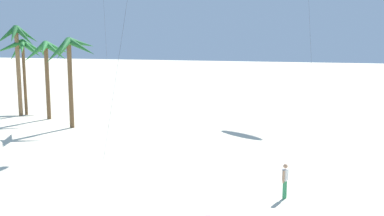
{
  "coord_description": "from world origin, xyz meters",
  "views": [
    {
      "loc": [
        9.04,
        4.87,
        7.19
      ],
      "look_at": [
        3.07,
        22.94,
        4.25
      ],
      "focal_mm": 41.8,
      "sensor_mm": 36.0,
      "label": 1
    }
  ],
  "objects_px": {
    "palm_tree_0": "(22,51)",
    "person_near_left": "(285,180)",
    "palm_tree_1": "(17,43)",
    "palm_tree_2": "(70,55)",
    "palm_tree_3": "(47,56)"
  },
  "relations": [
    {
      "from": "palm_tree_1",
      "to": "palm_tree_0",
      "type": "bearing_deg",
      "value": 65.58
    },
    {
      "from": "palm_tree_0",
      "to": "palm_tree_3",
      "type": "distance_m",
      "value": 3.75
    },
    {
      "from": "palm_tree_0",
      "to": "person_near_left",
      "type": "distance_m",
      "value": 30.87
    },
    {
      "from": "palm_tree_0",
      "to": "palm_tree_3",
      "type": "relative_size",
      "value": 1.02
    },
    {
      "from": "palm_tree_1",
      "to": "person_near_left",
      "type": "distance_m",
      "value": 30.96
    },
    {
      "from": "palm_tree_0",
      "to": "palm_tree_1",
      "type": "xyz_separation_m",
      "value": [
        -0.2,
        -0.44,
        0.72
      ]
    },
    {
      "from": "palm_tree_2",
      "to": "person_near_left",
      "type": "relative_size",
      "value": 4.53
    },
    {
      "from": "palm_tree_1",
      "to": "palm_tree_2",
      "type": "xyz_separation_m",
      "value": [
        8.06,
        -3.59,
        -0.87
      ]
    },
    {
      "from": "palm_tree_1",
      "to": "person_near_left",
      "type": "height_order",
      "value": "palm_tree_1"
    },
    {
      "from": "palm_tree_2",
      "to": "palm_tree_3",
      "type": "distance_m",
      "value": 5.21
    },
    {
      "from": "palm_tree_0",
      "to": "palm_tree_3",
      "type": "xyz_separation_m",
      "value": [
        3.57,
        -1.09,
        -0.42
      ]
    },
    {
      "from": "palm_tree_2",
      "to": "palm_tree_1",
      "type": "bearing_deg",
      "value": 156.0
    },
    {
      "from": "palm_tree_1",
      "to": "person_near_left",
      "type": "relative_size",
      "value": 5.22
    },
    {
      "from": "palm_tree_3",
      "to": "person_near_left",
      "type": "height_order",
      "value": "palm_tree_3"
    },
    {
      "from": "palm_tree_0",
      "to": "person_near_left",
      "type": "xyz_separation_m",
      "value": [
        26.33,
        -15.26,
        -5.2
      ]
    }
  ]
}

